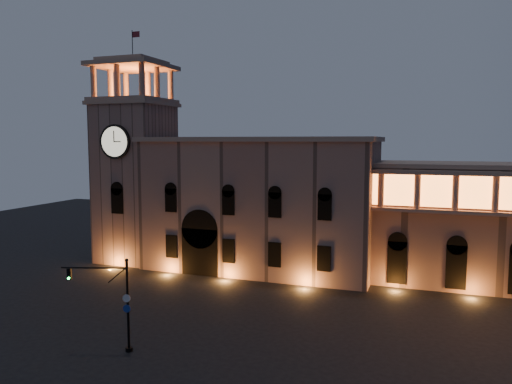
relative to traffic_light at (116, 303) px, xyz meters
The scene contains 4 objects.
ground 9.15m from the traffic_light, 59.34° to the left, with size 160.00×160.00×0.00m, color black.
government_building 29.44m from the traffic_light, 85.85° to the left, with size 30.80×12.80×17.60m.
clock_tower 33.51m from the traffic_light, 120.21° to the left, with size 9.80×9.80×32.40m.
traffic_light is the anchor object (origin of this frame).
Camera 1 is at (19.72, -40.13, 17.13)m, focal length 35.00 mm.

